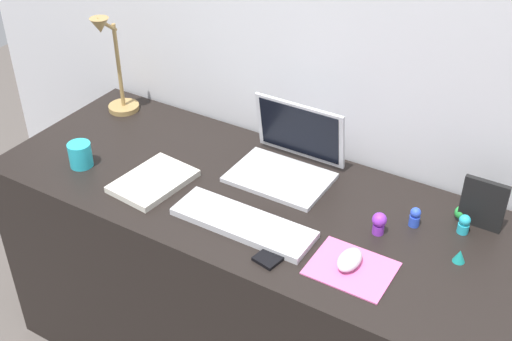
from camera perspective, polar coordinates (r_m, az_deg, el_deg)
name	(u,v)px	position (r m, az deg, el deg)	size (l,w,h in m)	color
back_wall	(309,128)	(2.18, 4.59, 3.68)	(2.82, 0.05, 1.58)	silver
desk	(253,285)	(2.18, -0.28, -9.96)	(1.62, 0.63, 0.74)	black
laptop	(289,156)	(2.02, 2.86, 1.23)	(0.30, 0.25, 0.21)	silver
keyboard	(243,223)	(1.82, -1.12, -4.58)	(0.41, 0.13, 0.02)	silver
mousepad	(351,268)	(1.71, 8.29, -8.42)	(0.21, 0.17, 0.00)	pink
mouse	(350,260)	(1.71, 8.14, -7.68)	(0.06, 0.10, 0.03)	silver
cell_phone	(277,252)	(1.74, 1.81, -7.10)	(0.06, 0.13, 0.01)	black
desk_lamp	(113,68)	(2.34, -12.29, 8.71)	(0.11, 0.15, 0.37)	#A5844C
notebook_pad	(153,181)	(2.01, -8.91, -0.93)	(0.17, 0.24, 0.02)	silver
picture_frame	(483,204)	(1.88, 19.13, -2.78)	(0.12, 0.02, 0.15)	black
coffee_mug	(80,155)	(2.12, -15.03, 1.33)	(0.07, 0.07, 0.08)	#28B7CC
toy_figurine_cyan	(464,224)	(1.87, 17.63, -4.45)	(0.03, 0.03, 0.06)	#28B7CC
toy_figurine_green	(461,213)	(1.93, 17.40, -3.53)	(0.04, 0.04, 0.04)	green
toy_figurine_teal	(460,256)	(1.78, 17.27, -7.10)	(0.03, 0.03, 0.04)	teal
toy_figurine_purple	(379,223)	(1.81, 10.65, -4.47)	(0.04, 0.04, 0.07)	purple
toy_figurine_blue	(415,217)	(1.86, 13.65, -3.93)	(0.03, 0.03, 0.06)	blue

